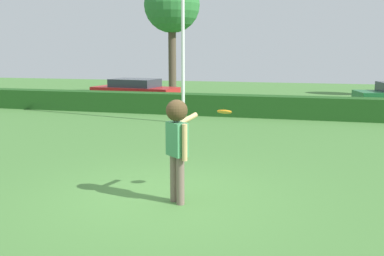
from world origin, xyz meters
TOP-DOWN VIEW (x-y plane):
  - ground_plane at (0.00, 0.00)m, footprint 60.00×60.00m
  - person at (0.32, -0.16)m, footprint 0.46×0.83m
  - frisbee at (1.02, 0.40)m, footprint 0.25×0.25m
  - lamppost at (-1.93, 8.06)m, footprint 0.24×0.24m
  - hedge_row at (0.00, 10.31)m, footprint 27.46×0.90m
  - parked_car_red at (-5.83, 13.02)m, footprint 4.39×2.26m
  - willow_tree at (-5.11, 16.91)m, footprint 3.13×3.13m

SIDE VIEW (x-z plane):
  - ground_plane at x=0.00m, z-range 0.00..0.00m
  - hedge_row at x=0.00m, z-range 0.00..0.85m
  - parked_car_red at x=-5.83m, z-range 0.06..1.31m
  - person at x=0.32m, z-range 0.27..2.08m
  - frisbee at x=1.02m, z-range 1.50..1.60m
  - lamppost at x=-1.93m, z-range 0.32..7.07m
  - willow_tree at x=-5.11m, z-range 1.72..8.46m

